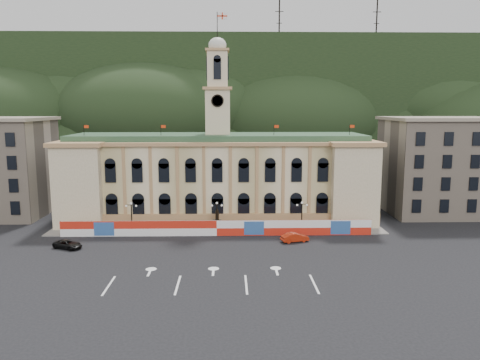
{
  "coord_description": "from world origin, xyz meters",
  "views": [
    {
      "loc": [
        2.11,
        -58.05,
        20.59
      ],
      "look_at": [
        3.81,
        18.0,
        8.61
      ],
      "focal_mm": 35.0,
      "sensor_mm": 36.0,
      "label": 1
    }
  ],
  "objects_px": {
    "statue": "(217,224)",
    "lamp_center": "(217,214)",
    "black_suv": "(68,244)",
    "red_sedan": "(295,237)"
  },
  "relations": [
    {
      "from": "statue",
      "to": "black_suv",
      "type": "xyz_separation_m",
      "value": [
        -21.67,
        -9.34,
        -0.57
      ]
    },
    {
      "from": "lamp_center",
      "to": "black_suv",
      "type": "bearing_deg",
      "value": -158.94
    },
    {
      "from": "red_sedan",
      "to": "lamp_center",
      "type": "bearing_deg",
      "value": 47.96
    },
    {
      "from": "lamp_center",
      "to": "black_suv",
      "type": "xyz_separation_m",
      "value": [
        -21.67,
        -8.34,
        -2.46
      ]
    },
    {
      "from": "statue",
      "to": "red_sedan",
      "type": "height_order",
      "value": "statue"
    },
    {
      "from": "red_sedan",
      "to": "black_suv",
      "type": "height_order",
      "value": "red_sedan"
    },
    {
      "from": "statue",
      "to": "black_suv",
      "type": "relative_size",
      "value": 0.76
    },
    {
      "from": "statue",
      "to": "black_suv",
      "type": "bearing_deg",
      "value": -156.68
    },
    {
      "from": "statue",
      "to": "lamp_center",
      "type": "distance_m",
      "value": 2.14
    },
    {
      "from": "statue",
      "to": "lamp_center",
      "type": "xyz_separation_m",
      "value": [
        0.0,
        -1.0,
        1.89
      ]
    }
  ]
}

